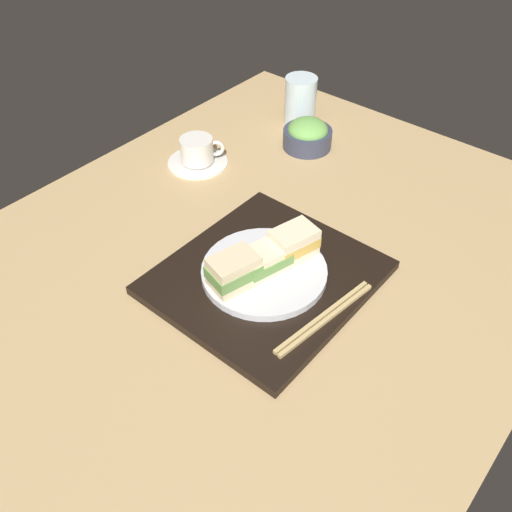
{
  "coord_description": "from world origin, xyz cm",
  "views": [
    {
      "loc": [
        -51.83,
        -48.9,
        71.1
      ],
      "look_at": [
        3.06,
        -2.89,
        5.0
      ],
      "focal_mm": 39.28,
      "sensor_mm": 36.0,
      "label": 1
    }
  ],
  "objects_px": {
    "sandwich_plate": "(264,271)",
    "salad_bowl": "(308,135)",
    "sandwich_far": "(293,243)",
    "chopsticks_pair": "(325,318)",
    "sandwich_middle": "(264,260)",
    "sandwich_near": "(234,271)",
    "coffee_cup": "(198,153)",
    "drinking_glass": "(300,100)"
  },
  "relations": [
    {
      "from": "sandwich_plate",
      "to": "salad_bowl",
      "type": "bearing_deg",
      "value": 26.68
    },
    {
      "from": "sandwich_far",
      "to": "chopsticks_pair",
      "type": "xyz_separation_m",
      "value": [
        -0.08,
        -0.13,
        -0.04
      ]
    },
    {
      "from": "sandwich_plate",
      "to": "sandwich_middle",
      "type": "relative_size",
      "value": 2.31
    },
    {
      "from": "salad_bowl",
      "to": "chopsticks_pair",
      "type": "xyz_separation_m",
      "value": [
        -0.43,
        -0.35,
        -0.01
      ]
    },
    {
      "from": "sandwich_plate",
      "to": "sandwich_near",
      "type": "bearing_deg",
      "value": 164.89
    },
    {
      "from": "chopsticks_pair",
      "to": "sandwich_far",
      "type": "bearing_deg",
      "value": 58.1
    },
    {
      "from": "coffee_cup",
      "to": "chopsticks_pair",
      "type": "bearing_deg",
      "value": -113.26
    },
    {
      "from": "sandwich_middle",
      "to": "sandwich_far",
      "type": "bearing_deg",
      "value": -15.11
    },
    {
      "from": "coffee_cup",
      "to": "drinking_glass",
      "type": "xyz_separation_m",
      "value": [
        0.3,
        -0.06,
        0.03
      ]
    },
    {
      "from": "chopsticks_pair",
      "to": "coffee_cup",
      "type": "xyz_separation_m",
      "value": [
        0.21,
        0.5,
        0.01
      ]
    },
    {
      "from": "sandwich_plate",
      "to": "sandwich_near",
      "type": "height_order",
      "value": "sandwich_near"
    },
    {
      "from": "sandwich_near",
      "to": "sandwich_far",
      "type": "height_order",
      "value": "sandwich_near"
    },
    {
      "from": "salad_bowl",
      "to": "drinking_glass",
      "type": "bearing_deg",
      "value": 45.42
    },
    {
      "from": "salad_bowl",
      "to": "chopsticks_pair",
      "type": "distance_m",
      "value": 0.55
    },
    {
      "from": "sandwich_near",
      "to": "sandwich_far",
      "type": "distance_m",
      "value": 0.13
    },
    {
      "from": "salad_bowl",
      "to": "drinking_glass",
      "type": "distance_m",
      "value": 0.12
    },
    {
      "from": "sandwich_plate",
      "to": "chopsticks_pair",
      "type": "xyz_separation_m",
      "value": [
        -0.02,
        -0.14,
        -0.0
      ]
    },
    {
      "from": "sandwich_middle",
      "to": "coffee_cup",
      "type": "bearing_deg",
      "value": 61.05
    },
    {
      "from": "sandwich_far",
      "to": "coffee_cup",
      "type": "relative_size",
      "value": 0.67
    },
    {
      "from": "drinking_glass",
      "to": "sandwich_plate",
      "type": "bearing_deg",
      "value": -149.51
    },
    {
      "from": "sandwich_near",
      "to": "salad_bowl",
      "type": "relative_size",
      "value": 0.82
    },
    {
      "from": "sandwich_plate",
      "to": "sandwich_far",
      "type": "height_order",
      "value": "sandwich_far"
    },
    {
      "from": "sandwich_middle",
      "to": "chopsticks_pair",
      "type": "relative_size",
      "value": 0.44
    },
    {
      "from": "sandwich_near",
      "to": "chopsticks_pair",
      "type": "bearing_deg",
      "value": -74.46
    },
    {
      "from": "sandwich_near",
      "to": "sandwich_middle",
      "type": "xyz_separation_m",
      "value": [
        0.06,
        -0.02,
        -0.01
      ]
    },
    {
      "from": "sandwich_near",
      "to": "sandwich_far",
      "type": "relative_size",
      "value": 1.03
    },
    {
      "from": "sandwich_far",
      "to": "drinking_glass",
      "type": "bearing_deg",
      "value": 35.33
    },
    {
      "from": "chopsticks_pair",
      "to": "drinking_glass",
      "type": "relative_size",
      "value": 1.89
    },
    {
      "from": "coffee_cup",
      "to": "sandwich_near",
      "type": "bearing_deg",
      "value": -127.22
    },
    {
      "from": "sandwich_far",
      "to": "coffee_cup",
      "type": "xyz_separation_m",
      "value": [
        0.14,
        0.37,
        -0.03
      ]
    },
    {
      "from": "sandwich_near",
      "to": "salad_bowl",
      "type": "xyz_separation_m",
      "value": [
        0.47,
        0.19,
        -0.03
      ]
    },
    {
      "from": "sandwich_middle",
      "to": "sandwich_far",
      "type": "xyz_separation_m",
      "value": [
        0.06,
        -0.02,
        0.01
      ]
    },
    {
      "from": "sandwich_plate",
      "to": "sandwich_middle",
      "type": "bearing_deg",
      "value": 90.0
    },
    {
      "from": "sandwich_near",
      "to": "coffee_cup",
      "type": "bearing_deg",
      "value": 52.78
    },
    {
      "from": "sandwich_plate",
      "to": "sandwich_far",
      "type": "bearing_deg",
      "value": -15.11
    },
    {
      "from": "sandwich_far",
      "to": "chopsticks_pair",
      "type": "bearing_deg",
      "value": -121.9
    },
    {
      "from": "drinking_glass",
      "to": "salad_bowl",
      "type": "bearing_deg",
      "value": -134.58
    },
    {
      "from": "sandwich_near",
      "to": "coffee_cup",
      "type": "relative_size",
      "value": 0.69
    },
    {
      "from": "sandwich_plate",
      "to": "drinking_glass",
      "type": "height_order",
      "value": "drinking_glass"
    },
    {
      "from": "sandwich_far",
      "to": "coffee_cup",
      "type": "bearing_deg",
      "value": 69.95
    },
    {
      "from": "coffee_cup",
      "to": "sandwich_far",
      "type": "bearing_deg",
      "value": -110.05
    },
    {
      "from": "chopsticks_pair",
      "to": "coffee_cup",
      "type": "relative_size",
      "value": 1.6
    }
  ]
}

